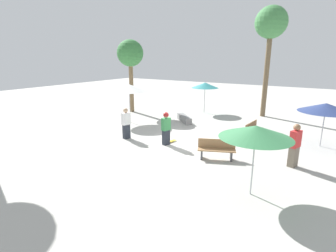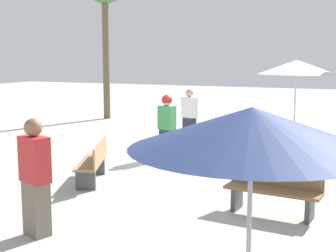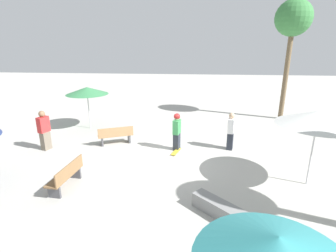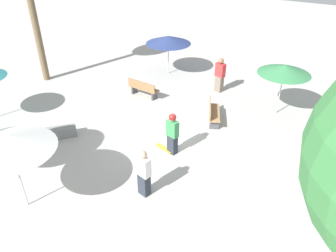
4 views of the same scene
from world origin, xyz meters
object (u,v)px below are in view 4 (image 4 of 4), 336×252
(skater_main, at_px, (172,132))
(bench_near, at_px, (143,89))
(bystander_watching, at_px, (144,173))
(shade_umbrella_navy, at_px, (168,40))
(bench_far, at_px, (213,113))
(skateboard, at_px, (164,148))
(bystander_far, at_px, (220,75))
(concrete_ledge, at_px, (51,134))
(shade_umbrella_green, at_px, (285,69))
(shade_umbrella_white, at_px, (9,142))

(skater_main, relative_size, bench_near, 1.02)
(bench_near, bearing_deg, bystander_watching, -51.46)
(skater_main, distance_m, shade_umbrella_navy, 7.68)
(bench_far, distance_m, shade_umbrella_navy, 5.86)
(bench_far, bearing_deg, skater_main, -31.69)
(skateboard, distance_m, bystander_watching, 2.56)
(bystander_watching, xyz_separation_m, bystander_far, (8.11, 0.75, 0.05))
(skateboard, bearing_deg, bystander_watching, 120.91)
(shade_umbrella_navy, bearing_deg, bench_far, -130.89)
(bystander_watching, distance_m, bystander_far, 8.15)
(skateboard, relative_size, concrete_ledge, 0.49)
(bench_near, bearing_deg, bench_far, -2.43)
(bystander_watching, height_order, bystander_far, bystander_far)
(concrete_ledge, height_order, shade_umbrella_navy, shade_umbrella_navy)
(bench_near, height_order, bystander_far, bystander_far)
(skater_main, relative_size, shade_umbrella_green, 0.73)
(concrete_ledge, distance_m, shade_umbrella_white, 4.20)
(skateboard, relative_size, shade_umbrella_green, 0.36)
(shade_umbrella_white, bearing_deg, bystander_far, -11.56)
(shade_umbrella_navy, xyz_separation_m, bystander_watching, (-8.91, -4.14, -1.11))
(bench_near, relative_size, bystander_watching, 0.98)
(shade_umbrella_white, height_order, bystander_far, shade_umbrella_white)
(shade_umbrella_white, bearing_deg, bystander_watching, -52.82)
(bench_far, bearing_deg, shade_umbrella_navy, -154.16)
(shade_umbrella_green, distance_m, bystander_watching, 7.78)
(skater_main, bearing_deg, skateboard, 14.93)
(bystander_watching, bearing_deg, skateboard, 119.83)
(shade_umbrella_navy, relative_size, shade_umbrella_white, 0.97)
(bench_far, height_order, shade_umbrella_navy, shade_umbrella_navy)
(bench_near, relative_size, bench_far, 0.99)
(shade_umbrella_green, xyz_separation_m, shade_umbrella_white, (-9.46, 5.22, 0.22))
(bench_near, bearing_deg, shade_umbrella_navy, 101.98)
(shade_umbrella_green, bearing_deg, skateboard, 148.70)
(skater_main, relative_size, concrete_ledge, 0.98)
(bench_far, xyz_separation_m, shade_umbrella_white, (-7.37, 2.99, 1.88))
(shade_umbrella_white, relative_size, bystander_far, 1.44)
(skater_main, relative_size, bench_far, 1.01)
(shade_umbrella_green, distance_m, shade_umbrella_white, 10.81)
(concrete_ledge, bearing_deg, bystander_watching, -99.49)
(skateboard, bearing_deg, skater_main, -164.45)
(bystander_watching, bearing_deg, shade_umbrella_green, 86.64)
(shade_umbrella_green, distance_m, bystander_far, 3.44)
(shade_umbrella_navy, distance_m, shade_umbrella_white, 11.16)
(bench_near, bearing_deg, shade_umbrella_green, 19.56)
(skater_main, xyz_separation_m, shade_umbrella_white, (-4.51, 2.56, 1.41))
(bench_near, xyz_separation_m, bench_far, (-0.52, -3.90, 0.00))
(bystander_watching, bearing_deg, bench_far, 103.12)
(bench_near, height_order, bystander_watching, bystander_watching)
(shade_umbrella_navy, bearing_deg, bench_near, -173.24)
(concrete_ledge, height_order, shade_umbrella_white, shade_umbrella_white)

